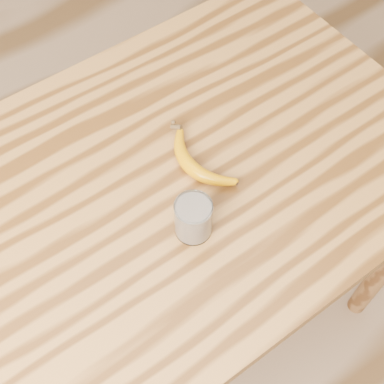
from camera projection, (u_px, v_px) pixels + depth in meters
table at (170, 208)px, 1.23m from camera, size 1.20×0.80×0.90m
smoothie_glass at (193, 218)px, 1.02m from camera, size 0.07×0.07×0.09m
banana at (191, 168)px, 1.12m from camera, size 0.12×0.26×0.03m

